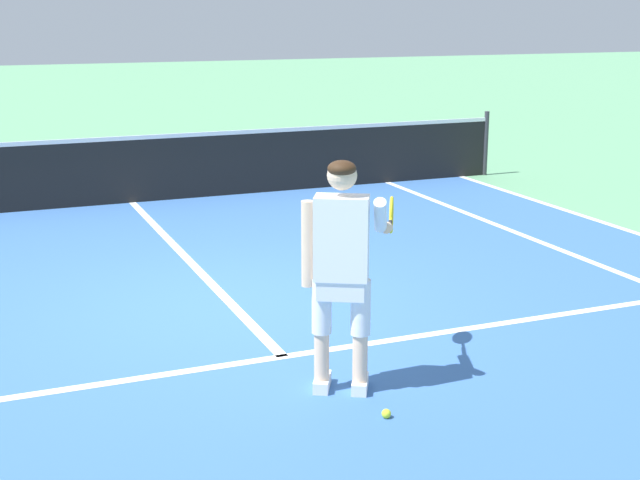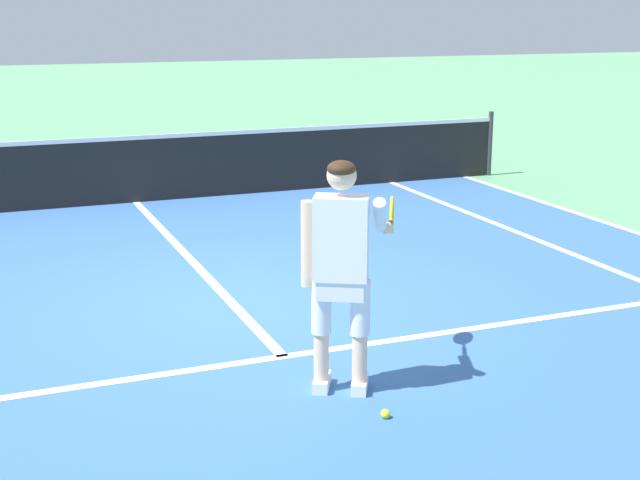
# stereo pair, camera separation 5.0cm
# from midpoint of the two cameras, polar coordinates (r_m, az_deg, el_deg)

# --- Properties ---
(ground_plane) EXTENTS (80.00, 80.00, 0.00)m
(ground_plane) POSITION_cam_midpoint_polar(r_m,az_deg,el_deg) (8.54, -5.84, -4.11)
(ground_plane) COLOR #609E70
(court_inner_surface) EXTENTS (10.98, 11.31, 0.00)m
(court_inner_surface) POSITION_cam_midpoint_polar(r_m,az_deg,el_deg) (8.09, -4.85, -5.12)
(court_inner_surface) COLOR #3866A8
(court_inner_surface) RESTS_ON ground
(line_service) EXTENTS (8.23, 0.10, 0.01)m
(line_service) POSITION_cam_midpoint_polar(r_m,az_deg,el_deg) (7.25, -2.59, -7.44)
(line_service) COLOR white
(line_service) RESTS_ON ground
(line_centre_service) EXTENTS (0.10, 6.40, 0.01)m
(line_centre_service) POSITION_cam_midpoint_polar(r_m,az_deg,el_deg) (10.17, -8.68, -1.11)
(line_centre_service) COLOR white
(line_centre_service) RESTS_ON ground
(line_singles_right) EXTENTS (0.10, 10.91, 0.01)m
(line_singles_right) POSITION_cam_midpoint_polar(r_m,az_deg,el_deg) (10.04, 18.16, -1.89)
(line_singles_right) COLOR white
(line_singles_right) RESTS_ON ground
(tennis_net) EXTENTS (11.96, 0.08, 1.07)m
(tennis_net) POSITION_cam_midpoint_polar(r_m,az_deg,el_deg) (13.13, -12.10, 4.47)
(tennis_net) COLOR #333338
(tennis_net) RESTS_ON ground
(tennis_player) EXTENTS (1.03, 0.92, 1.71)m
(tennis_player) POSITION_cam_midpoint_polar(r_m,az_deg,el_deg) (6.33, 1.24, -1.31)
(tennis_player) COLOR white
(tennis_player) RESTS_ON ground
(tennis_ball_near_feet) EXTENTS (0.07, 0.07, 0.07)m
(tennis_ball_near_feet) POSITION_cam_midpoint_polar(r_m,az_deg,el_deg) (6.24, 4.02, -10.99)
(tennis_ball_near_feet) COLOR #CCE02D
(tennis_ball_near_feet) RESTS_ON ground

